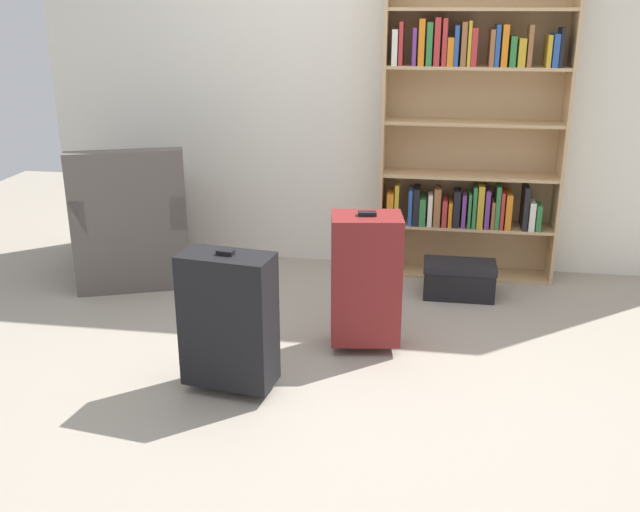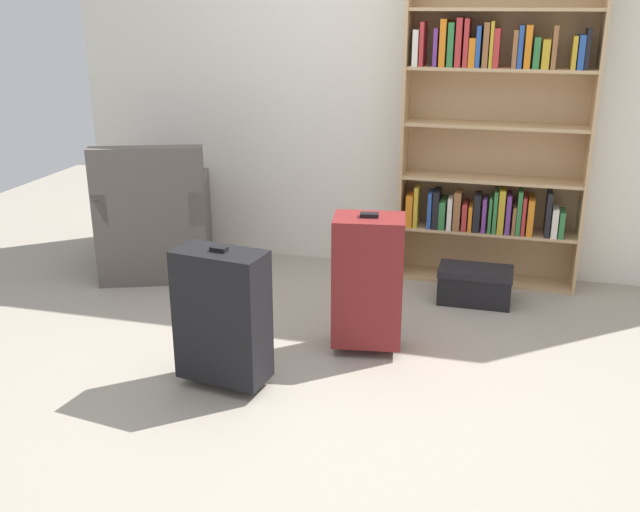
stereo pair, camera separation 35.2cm
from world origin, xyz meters
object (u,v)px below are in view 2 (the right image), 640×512
(mug, at_px, (247,269))
(suitcase_black, at_px, (222,315))
(bookshelf, at_px, (494,128))
(storage_box, at_px, (475,284))
(armchair, at_px, (156,226))
(suitcase_dark_red, at_px, (368,281))

(mug, distance_m, suitcase_black, 1.49)
(bookshelf, relative_size, mug, 16.92)
(mug, bearing_deg, storage_box, -2.31)
(mug, relative_size, suitcase_black, 0.17)
(armchair, distance_m, suitcase_dark_red, 1.80)
(bookshelf, distance_m, storage_box, 0.98)
(mug, height_order, storage_box, storage_box)
(bookshelf, bearing_deg, suitcase_dark_red, -114.14)
(storage_box, height_order, suitcase_dark_red, suitcase_dark_red)
(mug, bearing_deg, armchair, -175.67)
(armchair, xyz_separation_m, mug, (0.63, 0.05, -0.27))
(bookshelf, xyz_separation_m, suitcase_black, (-1.12, -1.76, -0.64))
(mug, bearing_deg, bookshelf, 13.08)
(mug, xyz_separation_m, suitcase_dark_red, (0.99, -0.85, 0.34))
(bookshelf, height_order, storage_box, bookshelf)
(armchair, relative_size, storage_box, 2.04)
(armchair, xyz_separation_m, suitcase_dark_red, (1.61, -0.80, 0.07))
(armchair, height_order, storage_box, armchair)
(bookshelf, relative_size, storage_box, 4.59)
(armchair, bearing_deg, bookshelf, 10.59)
(bookshelf, xyz_separation_m, mug, (-1.53, -0.36, -0.96))
(mug, height_order, suitcase_dark_red, suitcase_dark_red)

